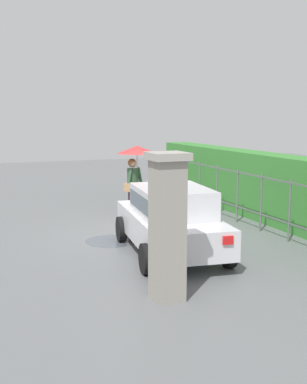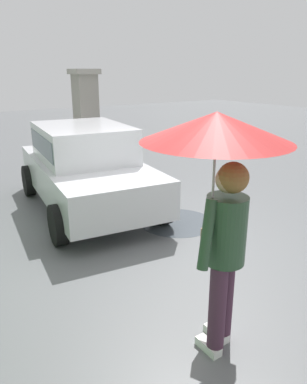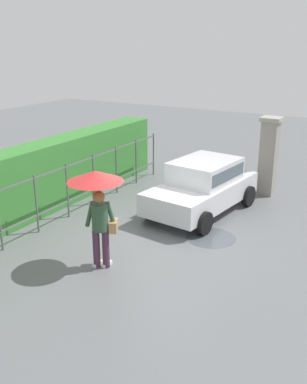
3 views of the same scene
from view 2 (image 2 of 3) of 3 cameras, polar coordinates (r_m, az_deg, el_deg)
name	(u,v)px [view 2 (image 2 of 3)]	position (r m, az deg, el deg)	size (l,w,h in m)	color
ground_plane	(151,249)	(5.29, -0.46, -8.77)	(40.00, 40.00, 0.00)	slate
car	(86,164)	(6.75, -10.30, 4.22)	(3.89, 2.23, 1.48)	silver
pedestrian	(219,171)	(2.94, 10.01, 3.23)	(1.16, 1.16, 2.11)	#47283D
gate_pillar	(87,120)	(9.26, -10.18, 10.72)	(0.60, 0.60, 2.42)	gray
puddle_near	(177,222)	(6.19, 3.63, -4.62)	(1.23, 1.23, 0.00)	#4C545B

